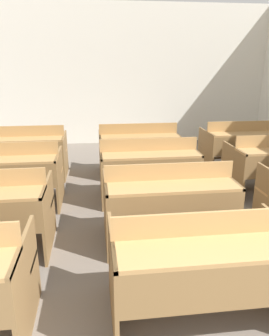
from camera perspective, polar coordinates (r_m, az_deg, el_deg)
wall_back at (r=7.88m, az=-0.63°, el=15.80°), size 6.56×0.06×3.14m
bench_front_center at (r=2.48m, az=11.93°, el=-15.99°), size 1.32×0.80×0.88m
bench_second_center at (r=3.44m, az=5.89°, el=-5.67°), size 1.32×0.80×0.88m
bench_third_left at (r=4.58m, az=-21.09°, el=-0.79°), size 1.32×0.80×0.88m
bench_third_center at (r=4.51m, az=2.44°, el=0.13°), size 1.32×0.80×0.88m
bench_back_left at (r=5.68m, az=-18.61°, el=2.92°), size 1.32×0.80×0.88m
bench_back_center at (r=5.61m, az=0.66°, el=3.66°), size 1.32×0.80×0.88m
bench_back_right at (r=6.13m, az=18.19°, el=4.00°), size 1.32×0.80×0.88m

